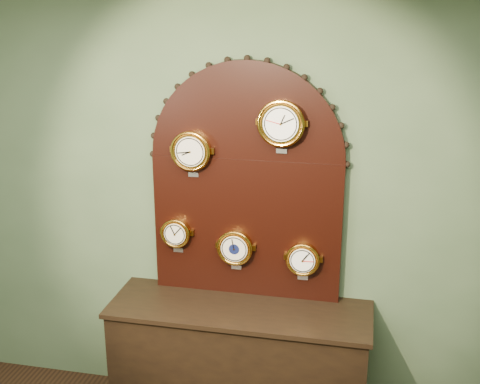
% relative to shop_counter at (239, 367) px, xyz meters
% --- Properties ---
extents(wall_back, '(4.00, 0.00, 4.00)m').
position_rel_shop_counter_xyz_m(wall_back, '(0.00, 0.27, 1.00)').
color(wall_back, '#485E40').
rests_on(wall_back, ground).
extents(shop_counter, '(1.60, 0.50, 0.80)m').
position_rel_shop_counter_xyz_m(shop_counter, '(0.00, 0.00, 0.00)').
color(shop_counter, black).
rests_on(shop_counter, ground_plane).
extents(display_board, '(1.26, 0.06, 1.53)m').
position_rel_shop_counter_xyz_m(display_board, '(0.00, 0.22, 1.23)').
color(display_board, black).
rests_on(display_board, shop_counter).
extents(roman_clock, '(0.25, 0.08, 0.30)m').
position_rel_shop_counter_xyz_m(roman_clock, '(-0.33, 0.15, 1.38)').
color(roman_clock, '#C8892A').
rests_on(roman_clock, display_board).
extents(arabic_clock, '(0.28, 0.08, 0.33)m').
position_rel_shop_counter_xyz_m(arabic_clock, '(0.22, 0.15, 1.58)').
color(arabic_clock, '#C8892A').
rests_on(arabic_clock, display_board).
extents(hygrometer, '(0.19, 0.08, 0.24)m').
position_rel_shop_counter_xyz_m(hygrometer, '(-0.45, 0.15, 0.83)').
color(hygrometer, '#C8892A').
rests_on(hygrometer, display_board).
extents(barometer, '(0.23, 0.08, 0.28)m').
position_rel_shop_counter_xyz_m(barometer, '(-0.06, 0.15, 0.77)').
color(barometer, '#C8892A').
rests_on(barometer, display_board).
extents(tide_clock, '(0.21, 0.08, 0.26)m').
position_rel_shop_counter_xyz_m(tide_clock, '(0.37, 0.15, 0.73)').
color(tide_clock, '#C8892A').
rests_on(tide_clock, display_board).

